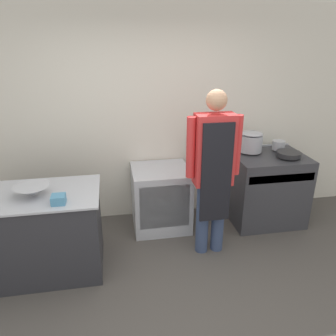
# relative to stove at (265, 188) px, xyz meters

# --- Properties ---
(ground_plane) EXTENTS (14.00, 14.00, 0.00)m
(ground_plane) POSITION_rel_stove_xyz_m (-1.48, -1.51, -0.46)
(ground_plane) COLOR #4C4742
(wall_back) EXTENTS (8.00, 0.05, 2.70)m
(wall_back) POSITION_rel_stove_xyz_m (-1.48, 0.45, 0.89)
(wall_back) COLOR silver
(wall_back) RESTS_ON ground_plane
(prep_counter) EXTENTS (1.31, 0.78, 0.88)m
(prep_counter) POSITION_rel_stove_xyz_m (-2.75, -0.57, -0.02)
(prep_counter) COLOR #2D2D33
(prep_counter) RESTS_ON ground_plane
(stove) EXTENTS (0.90, 0.74, 0.93)m
(stove) POSITION_rel_stove_xyz_m (0.00, 0.00, 0.00)
(stove) COLOR #38383D
(stove) RESTS_ON ground_plane
(fridge_unit) EXTENTS (0.70, 0.65, 0.78)m
(fridge_unit) POSITION_rel_stove_xyz_m (-1.38, 0.07, -0.06)
(fridge_unit) COLOR silver
(fridge_unit) RESTS_ON ground_plane
(person_cook) EXTENTS (0.58, 0.24, 1.82)m
(person_cook) POSITION_rel_stove_xyz_m (-0.92, -0.56, 0.58)
(person_cook) COLOR #38476B
(person_cook) RESTS_ON ground_plane
(mixing_bowl) EXTENTS (0.34, 0.34, 0.10)m
(mixing_bowl) POSITION_rel_stove_xyz_m (-2.71, -0.61, 0.47)
(mixing_bowl) COLOR #B2B5BC
(mixing_bowl) RESTS_ON prep_counter
(plastic_tub) EXTENTS (0.12, 0.12, 0.08)m
(plastic_tub) POSITION_rel_stove_xyz_m (-2.45, -0.82, 0.46)
(plastic_tub) COLOR teal
(plastic_tub) RESTS_ON prep_counter
(stock_pot) EXTENTS (0.28, 0.28, 0.26)m
(stock_pot) POSITION_rel_stove_xyz_m (-0.20, 0.13, 0.60)
(stock_pot) COLOR #B2B5BC
(stock_pot) RESTS_ON stove
(saute_pan) EXTENTS (0.30, 0.30, 0.06)m
(saute_pan) POSITION_rel_stove_xyz_m (0.18, -0.13, 0.50)
(saute_pan) COLOR #262628
(saute_pan) RESTS_ON stove
(sauce_pot) EXTENTS (0.16, 0.16, 0.12)m
(sauce_pot) POSITION_rel_stove_xyz_m (0.18, 0.13, 0.53)
(sauce_pot) COLOR #B2B5BC
(sauce_pot) RESTS_ON stove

